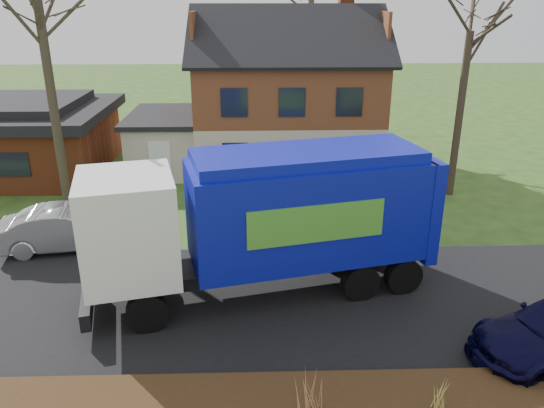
{
  "coord_description": "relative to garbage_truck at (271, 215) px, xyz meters",
  "views": [
    {
      "loc": [
        0.39,
        -13.59,
        8.43
      ],
      "look_at": [
        0.87,
        2.5,
        2.12
      ],
      "focal_mm": 35.0,
      "sensor_mm": 36.0,
      "label": 1
    }
  ],
  "objects": [
    {
      "name": "ground",
      "position": [
        -0.78,
        -0.62,
        -2.53
      ],
      "size": [
        120.0,
        120.0,
        0.0
      ],
      "primitive_type": "plane",
      "color": "#294918",
      "rests_on": "ground"
    },
    {
      "name": "road",
      "position": [
        -0.78,
        -0.62,
        -2.52
      ],
      "size": [
        80.0,
        7.0,
        0.02
      ],
      "primitive_type": "cube",
      "color": "black",
      "rests_on": "ground"
    },
    {
      "name": "main_house",
      "position": [
        0.71,
        13.29,
        1.5
      ],
      "size": [
        12.95,
        8.95,
        9.26
      ],
      "color": "beige",
      "rests_on": "ground"
    },
    {
      "name": "ranch_house",
      "position": [
        -12.78,
        12.38,
        -0.72
      ],
      "size": [
        9.8,
        8.2,
        3.7
      ],
      "color": "#954220",
      "rests_on": "ground"
    },
    {
      "name": "garbage_truck",
      "position": [
        0.0,
        0.0,
        0.0
      ],
      "size": [
        10.59,
        5.06,
        4.39
      ],
      "rotation": [
        0.0,
        0.0,
        0.24
      ],
      "color": "black",
      "rests_on": "ground"
    },
    {
      "name": "silver_sedan",
      "position": [
        -7.13,
        3.2,
        -1.76
      ],
      "size": [
        4.87,
        2.38,
        1.54
      ],
      "primitive_type": "imported",
      "rotation": [
        0.0,
        0.0,
        1.74
      ],
      "color": "#A7A9AF",
      "rests_on": "ground"
    },
    {
      "name": "tree_front_east",
      "position": [
        8.42,
        8.33,
        5.76
      ],
      "size": [
        3.67,
        3.67,
        10.19
      ],
      "color": "#382C21",
      "rests_on": "ground"
    },
    {
      "name": "grass_clump_mid",
      "position": [
        0.61,
        -5.55,
        -1.69
      ],
      "size": [
        0.39,
        0.32,
        1.08
      ],
      "color": "#A67649",
      "rests_on": "mulch_verge"
    },
    {
      "name": "grass_clump_east",
      "position": [
        3.38,
        -5.58,
        -1.83
      ],
      "size": [
        0.32,
        0.26,
        0.79
      ],
      "color": "#A09046",
      "rests_on": "mulch_verge"
    }
  ]
}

